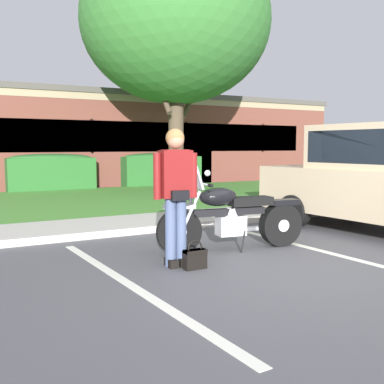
{
  "coord_description": "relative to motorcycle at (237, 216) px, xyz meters",
  "views": [
    {
      "loc": [
        -3.75,
        -4.28,
        1.49
      ],
      "look_at": [
        -0.72,
        1.24,
        0.85
      ],
      "focal_mm": 42.26,
      "sensor_mm": 36.0,
      "label": 1
    }
  ],
  "objects": [
    {
      "name": "brick_building",
      "position": [
        0.91,
        15.52,
        1.28
      ],
      "size": [
        22.1,
        10.66,
        3.53
      ],
      "color": "brown",
      "rests_on": "ground"
    },
    {
      "name": "grass_lawn",
      "position": [
        0.1,
        6.61,
        -0.46
      ],
      "size": [
        60.0,
        6.4,
        0.06
      ],
      "primitive_type": "cube",
      "color": "#478433",
      "rests_on": "ground"
    },
    {
      "name": "concrete_walk",
      "position": [
        0.1,
        2.66,
        -0.45
      ],
      "size": [
        60.0,
        1.5,
        0.08
      ],
      "primitive_type": "cube",
      "color": "#B7B2A8",
      "rests_on": "ground"
    },
    {
      "name": "rider_person",
      "position": [
        -1.17,
        -0.37,
        0.5
      ],
      "size": [
        0.57,
        0.32,
        1.7
      ],
      "color": "black",
      "rests_on": "ground"
    },
    {
      "name": "shade_tree",
      "position": [
        2.89,
        7.67,
        4.83
      ],
      "size": [
        5.92,
        5.92,
        7.85
      ],
      "color": "#4C3D2D",
      "rests_on": "ground"
    },
    {
      "name": "hedge_left",
      "position": [
        -0.56,
        10.06,
        0.16
      ],
      "size": [
        2.81,
        0.9,
        1.24
      ],
      "color": "#286028",
      "rests_on": "ground"
    },
    {
      "name": "curb_strip",
      "position": [
        0.1,
        1.81,
        -0.43
      ],
      "size": [
        60.0,
        0.2,
        0.12
      ],
      "primitive_type": "cube",
      "color": "#B7B2A8",
      "rests_on": "ground"
    },
    {
      "name": "hedge_center_left",
      "position": [
        3.44,
        10.06,
        0.16
      ],
      "size": [
        3.02,
        0.9,
        1.24
      ],
      "color": "#286028",
      "rests_on": "ground"
    },
    {
      "name": "handbag",
      "position": [
        -1.03,
        -0.61,
        -0.34
      ],
      "size": [
        0.28,
        0.13,
        0.36
      ],
      "color": "black",
      "rests_on": "ground"
    },
    {
      "name": "stall_stripe_0",
      "position": [
        -1.96,
        -0.83,
        -0.49
      ],
      "size": [
        0.36,
        4.4,
        0.01
      ],
      "primitive_type": "cube",
      "rotation": [
        0.0,
        0.0,
        0.05
      ],
      "color": "silver",
      "rests_on": "ground"
    },
    {
      "name": "stall_stripe_1",
      "position": [
        1.02,
        -0.83,
        -0.49
      ],
      "size": [
        0.36,
        4.4,
        0.01
      ],
      "primitive_type": "cube",
      "rotation": [
        0.0,
        0.0,
        0.05
      ],
      "color": "silver",
      "rests_on": "ground"
    },
    {
      "name": "ground_plane",
      "position": [
        0.1,
        -1.03,
        -0.49
      ],
      "size": [
        140.0,
        140.0,
        0.0
      ],
      "primitive_type": "plane",
      "color": "#4C4C51"
    },
    {
      "name": "motorcycle",
      "position": [
        0.0,
        0.0,
        0.0
      ],
      "size": [
        2.24,
        0.82,
        1.26
      ],
      "color": "black",
      "rests_on": "ground"
    }
  ]
}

